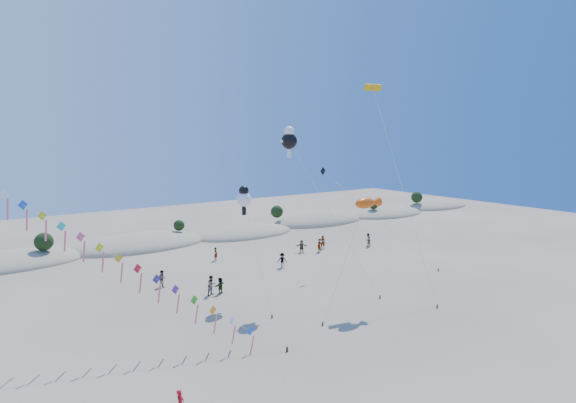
{
  "coord_description": "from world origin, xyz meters",
  "views": [
    {
      "loc": [
        -20.38,
        -19.87,
        15.12
      ],
      "look_at": [
        3.33,
        14.0,
        9.46
      ],
      "focal_mm": 30.0,
      "sensor_mm": 36.0,
      "label": 1
    }
  ],
  "objects": [
    {
      "name": "kite_train",
      "position": [
        -16.46,
        17.55,
        10.22
      ],
      "size": [
        27.85,
        20.89,
        20.38
      ],
      "color": "#3F2D1E",
      "rests_on": "ground"
    },
    {
      "name": "cartoon_kite_low",
      "position": [
        1.85,
        19.1,
        9.37
      ],
      "size": [
        1.97,
        7.38,
        10.51
      ],
      "color": "#3F2D1E",
      "rests_on": "ground"
    },
    {
      "name": "parafoil_kite",
      "position": [
        15.36,
        15.89,
        19.42
      ],
      "size": [
        2.57,
        10.62,
        20.36
      ],
      "color": "#3F2D1E",
      "rests_on": "ground"
    },
    {
      "name": "beachgoers",
      "position": [
        9.45,
        25.52,
        0.87
      ],
      "size": [
        30.51,
        12.39,
        1.91
      ],
      "color": "slate",
      "rests_on": "ground"
    },
    {
      "name": "cartoon_kite_high",
      "position": [
        6.12,
        17.76,
        14.78
      ],
      "size": [
        6.54,
        7.83,
        16.04
      ],
      "color": "#3F2D1E",
      "rests_on": "ground"
    },
    {
      "name": "dune_ridge",
      "position": [
        1.06,
        45.14,
        0.11
      ],
      "size": [
        145.3,
        11.49,
        5.57
      ],
      "color": "gray",
      "rests_on": "ground"
    },
    {
      "name": "ground",
      "position": [
        0.0,
        0.0,
        0.0
      ],
      "size": [
        160.0,
        160.0,
        0.0
      ],
      "primitive_type": "plane",
      "color": "#7E6C57",
      "rests_on": "ground"
    },
    {
      "name": "fish_kite",
      "position": [
        9.94,
        10.98,
        9.14
      ],
      "size": [
        8.32,
        2.76,
        9.66
      ],
      "color": "#3F2D1E",
      "rests_on": "ground"
    },
    {
      "name": "dark_kite",
      "position": [
        16.91,
        19.76,
        7.87
      ],
      "size": [
        10.14,
        9.1,
        11.66
      ],
      "color": "#3F2D1E",
      "rests_on": "ground"
    }
  ]
}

